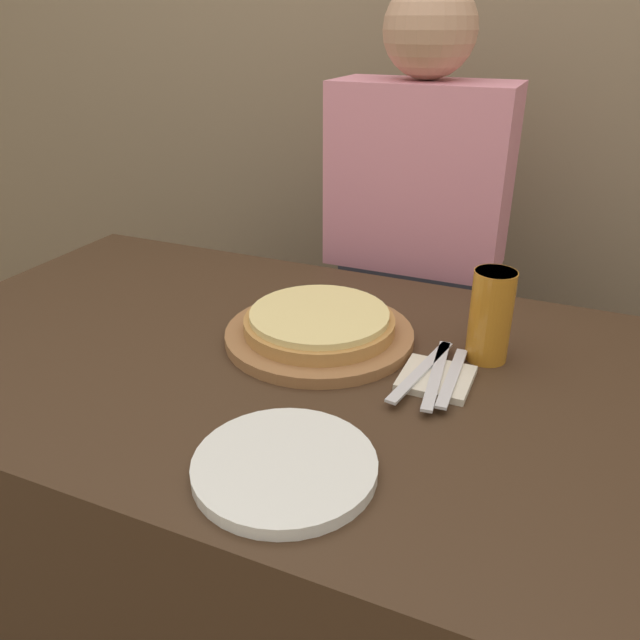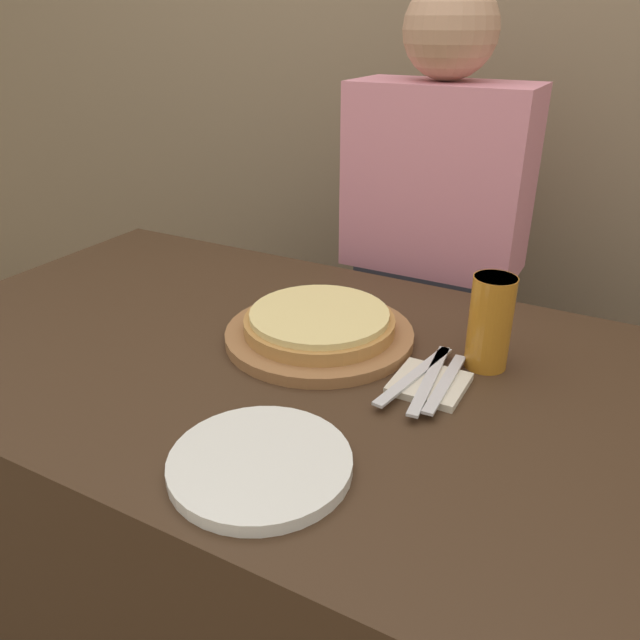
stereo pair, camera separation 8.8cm
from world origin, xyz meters
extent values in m
cube|color=#847056|center=(0.00, 0.99, 1.30)|extent=(6.00, 0.05, 2.60)
cube|color=#3D2819|center=(0.00, 0.00, 0.38)|extent=(1.51, 0.83, 0.77)
cylinder|color=#99663D|center=(0.00, 0.08, 0.78)|extent=(0.34, 0.34, 0.02)
cylinder|color=#B77F42|center=(0.00, 0.08, 0.80)|extent=(0.27, 0.27, 0.02)
cylinder|color=#EAD184|center=(0.00, 0.08, 0.82)|extent=(0.25, 0.25, 0.01)
cylinder|color=#B7701E|center=(0.29, 0.13, 0.85)|extent=(0.07, 0.07, 0.16)
cylinder|color=white|center=(0.29, 0.13, 0.92)|extent=(0.07, 0.07, 0.02)
cylinder|color=white|center=(0.10, -0.27, 0.78)|extent=(0.24, 0.24, 0.02)
cube|color=beige|center=(0.23, 0.02, 0.77)|extent=(0.11, 0.11, 0.01)
cube|color=silver|center=(0.20, 0.02, 0.78)|extent=(0.05, 0.22, 0.00)
cube|color=silver|center=(0.23, 0.02, 0.78)|extent=(0.04, 0.22, 0.00)
cube|color=silver|center=(0.25, 0.02, 0.78)|extent=(0.03, 0.19, 0.00)
cube|color=#33333D|center=(0.03, 0.59, 0.37)|extent=(0.32, 0.20, 0.75)
cube|color=pink|center=(0.03, 0.59, 0.96)|extent=(0.41, 0.20, 0.42)
sphere|color=tan|center=(0.03, 0.59, 1.27)|extent=(0.20, 0.20, 0.20)
camera|label=1|loc=(0.40, -0.83, 1.29)|focal=35.00mm
camera|label=2|loc=(0.48, -0.80, 1.29)|focal=35.00mm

